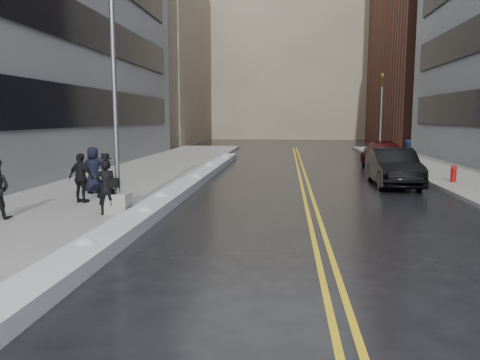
% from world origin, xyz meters
% --- Properties ---
extents(ground, '(160.00, 160.00, 0.00)m').
position_xyz_m(ground, '(0.00, 0.00, 0.00)').
color(ground, black).
rests_on(ground, ground).
extents(sidewalk_west, '(5.50, 50.00, 0.15)m').
position_xyz_m(sidewalk_west, '(-5.75, 10.00, 0.07)').
color(sidewalk_west, gray).
rests_on(sidewalk_west, ground).
extents(sidewalk_east, '(4.00, 50.00, 0.15)m').
position_xyz_m(sidewalk_east, '(10.00, 10.00, 0.07)').
color(sidewalk_east, gray).
rests_on(sidewalk_east, ground).
extents(lane_line_left, '(0.12, 50.00, 0.01)m').
position_xyz_m(lane_line_left, '(2.35, 10.00, 0.00)').
color(lane_line_left, gold).
rests_on(lane_line_left, ground).
extents(lane_line_right, '(0.12, 50.00, 0.01)m').
position_xyz_m(lane_line_right, '(2.65, 10.00, 0.00)').
color(lane_line_right, gold).
rests_on(lane_line_right, ground).
extents(snow_ridge, '(0.90, 30.00, 0.34)m').
position_xyz_m(snow_ridge, '(-2.45, 8.00, 0.17)').
color(snow_ridge, silver).
rests_on(snow_ridge, ground).
extents(building_west_far, '(14.00, 22.00, 18.00)m').
position_xyz_m(building_west_far, '(-15.50, 44.00, 9.00)').
color(building_west_far, gray).
rests_on(building_west_far, ground).
extents(building_east_far, '(14.00, 20.00, 28.00)m').
position_xyz_m(building_east_far, '(19.00, 42.00, 14.00)').
color(building_east_far, '#562D21').
rests_on(building_east_far, ground).
extents(building_far, '(36.00, 16.00, 22.00)m').
position_xyz_m(building_far, '(2.00, 60.00, 11.00)').
color(building_far, gray).
rests_on(building_far, ground).
extents(lamppost, '(0.65, 0.65, 7.62)m').
position_xyz_m(lamppost, '(-3.30, 2.00, 2.53)').
color(lamppost, gray).
rests_on(lamppost, sidewalk_west).
extents(fire_hydrant, '(0.26, 0.26, 0.73)m').
position_xyz_m(fire_hydrant, '(9.00, 10.00, 0.55)').
color(fire_hydrant, maroon).
rests_on(fire_hydrant, sidewalk_east).
extents(traffic_signal, '(0.16, 0.20, 6.00)m').
position_xyz_m(traffic_signal, '(8.50, 24.00, 3.40)').
color(traffic_signal, gray).
rests_on(traffic_signal, sidewalk_east).
extents(pedestrian_fedora, '(0.68, 0.53, 1.63)m').
position_xyz_m(pedestrian_fedora, '(-3.56, 1.76, 0.96)').
color(pedestrian_fedora, black).
rests_on(pedestrian_fedora, sidewalk_west).
extents(pedestrian_c, '(0.94, 0.70, 1.75)m').
position_xyz_m(pedestrian_c, '(-5.52, 5.49, 1.02)').
color(pedestrian_c, black).
rests_on(pedestrian_c, sidewalk_west).
extents(pedestrian_d, '(1.05, 0.65, 1.66)m').
position_xyz_m(pedestrian_d, '(-5.12, 3.55, 0.98)').
color(pedestrian_d, black).
rests_on(pedestrian_d, sidewalk_west).
extents(pedestrian_east, '(0.82, 0.65, 1.62)m').
position_xyz_m(pedestrian_east, '(8.20, 14.92, 0.96)').
color(pedestrian_east, navy).
rests_on(pedestrian_east, sidewalk_east).
extents(car_black, '(1.79, 4.96, 1.63)m').
position_xyz_m(car_black, '(6.33, 9.64, 0.81)').
color(car_black, black).
rests_on(car_black, ground).
extents(car_maroon, '(2.29, 5.42, 1.56)m').
position_xyz_m(car_maroon, '(7.26, 16.18, 0.78)').
color(car_maroon, '#37080C').
rests_on(car_maroon, ground).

